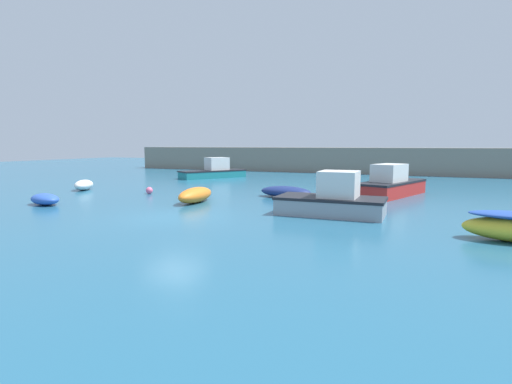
# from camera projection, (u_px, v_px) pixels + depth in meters

# --- Properties ---
(ground_plane) EXTENTS (120.00, 120.00, 0.20)m
(ground_plane) POSITION_uv_depth(u_px,v_px,m) (175.00, 219.00, 17.03)
(ground_plane) COLOR #235B7A
(harbor_breakwater) EXTENTS (48.24, 3.89, 2.73)m
(harbor_breakwater) POSITION_uv_depth(u_px,v_px,m) (332.00, 160.00, 44.21)
(harbor_breakwater) COLOR gray
(harbor_breakwater) RESTS_ON ground_plane
(motorboat_grey_hull) EXTENTS (4.65, 2.23, 1.93)m
(motorboat_grey_hull) POSITION_uv_depth(u_px,v_px,m) (333.00, 200.00, 17.35)
(motorboat_grey_hull) COLOR gray
(motorboat_grey_hull) RESTS_ON ground_plane
(cabin_cruiser_white) EXTENTS (4.89, 6.29, 1.87)m
(cabin_cruiser_white) POSITION_uv_depth(u_px,v_px,m) (214.00, 171.00, 36.75)
(cabin_cruiser_white) COLOR teal
(cabin_cruiser_white) RESTS_ON ground_plane
(open_tender_yellow) EXTENTS (3.27, 1.77, 0.65)m
(open_tender_yellow) POSITION_uv_depth(u_px,v_px,m) (286.00, 192.00, 23.25)
(open_tender_yellow) COLOR navy
(open_tender_yellow) RESTS_ON ground_plane
(dinghy_near_pier) EXTENTS (2.01, 2.45, 0.68)m
(dinghy_near_pier) POSITION_uv_depth(u_px,v_px,m) (84.00, 185.00, 27.01)
(dinghy_near_pier) COLOR white
(dinghy_near_pier) RESTS_ON ground_plane
(motorboat_with_cabin) EXTENTS (3.79, 6.22, 1.92)m
(motorboat_with_cabin) POSITION_uv_depth(u_px,v_px,m) (391.00, 184.00, 23.92)
(motorboat_with_cabin) COLOR red
(motorboat_with_cabin) RESTS_ON ground_plane
(fishing_dinghy_green) EXTENTS (2.20, 1.57, 0.58)m
(fishing_dinghy_green) POSITION_uv_depth(u_px,v_px,m) (45.00, 199.00, 20.32)
(fishing_dinghy_green) COLOR #2D56B7
(fishing_dinghy_green) RESTS_ON ground_plane
(rowboat_blue_near) EXTENTS (1.36, 3.22, 0.80)m
(rowboat_blue_near) POSITION_uv_depth(u_px,v_px,m) (195.00, 195.00, 21.16)
(rowboat_blue_near) COLOR orange
(rowboat_blue_near) RESTS_ON ground_plane
(mooring_buoy_pink) EXTENTS (0.43, 0.43, 0.43)m
(mooring_buoy_pink) POSITION_uv_depth(u_px,v_px,m) (149.00, 190.00, 24.85)
(mooring_buoy_pink) COLOR #EA668C
(mooring_buoy_pink) RESTS_ON ground_plane
(mooring_buoy_red) EXTENTS (0.40, 0.40, 0.40)m
(mooring_buoy_red) POSITION_uv_depth(u_px,v_px,m) (416.00, 185.00, 28.35)
(mooring_buoy_red) COLOR red
(mooring_buoy_red) RESTS_ON ground_plane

